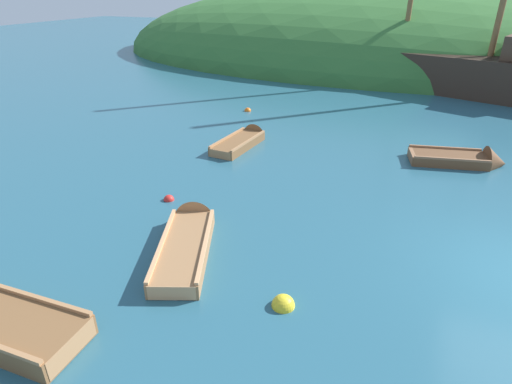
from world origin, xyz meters
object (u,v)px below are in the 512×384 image
object	(u,v)px
rowboat_outer_left	(464,161)
buoy_red	(169,200)
rowboat_far	(244,141)
rowboat_center	(189,238)
buoy_yellow	(283,306)
buoy_orange	(248,111)
sailing_ship	(447,75)

from	to	relation	value
rowboat_outer_left	buoy_red	xyz separation A→B (m)	(-7.60, -5.75, -0.09)
rowboat_outer_left	rowboat_far	xyz separation A→B (m)	(-7.44, -0.83, 0.00)
rowboat_center	buoy_yellow	xyz separation A→B (m)	(2.66, -1.23, -0.10)
buoy_orange	buoy_yellow	size ratio (longest dim) A/B	0.72
rowboat_far	buoy_red	distance (m)	4.92
rowboat_outer_left	buoy_orange	world-z (taller)	rowboat_outer_left
buoy_orange	buoy_red	size ratio (longest dim) A/B	1.09
buoy_yellow	sailing_ship	bearing A→B (deg)	81.83
rowboat_far	buoy_red	xyz separation A→B (m)	(-0.16, -4.92, -0.09)
rowboat_outer_left	rowboat_center	bearing A→B (deg)	-140.53
buoy_red	rowboat_far	bearing A→B (deg)	88.14
rowboat_outer_left	buoy_orange	distance (m)	9.60
buoy_orange	buoy_red	distance (m)	9.16
rowboat_outer_left	rowboat_far	size ratio (longest dim) A/B	0.98
buoy_red	sailing_ship	bearing A→B (deg)	67.77
buoy_orange	rowboat_center	bearing A→B (deg)	-74.51
sailing_ship	rowboat_far	distance (m)	14.26
rowboat_outer_left	rowboat_center	xyz separation A→B (m)	(-6.06, -7.37, 0.01)
buoy_orange	buoy_yellow	distance (m)	13.16
sailing_ship	rowboat_far	size ratio (longest dim) A/B	5.19
sailing_ship	buoy_yellow	size ratio (longest dim) A/B	37.95
rowboat_outer_left	rowboat_far	distance (m)	7.49
rowboat_far	sailing_ship	bearing A→B (deg)	-23.15
sailing_ship	rowboat_far	xyz separation A→B (m)	(-6.94, -12.44, -0.68)
rowboat_far	rowboat_center	xyz separation A→B (m)	(1.38, -6.54, 0.01)
rowboat_center	buoy_yellow	bearing A→B (deg)	-135.61
rowboat_center	buoy_yellow	size ratio (longest dim) A/B	8.45
sailing_ship	rowboat_far	world-z (taller)	sailing_ship
sailing_ship	buoy_orange	distance (m)	11.92
rowboat_far	buoy_yellow	bearing A→B (deg)	-146.54
sailing_ship	rowboat_center	world-z (taller)	sailing_ship
rowboat_far	buoy_orange	size ratio (longest dim) A/B	10.11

